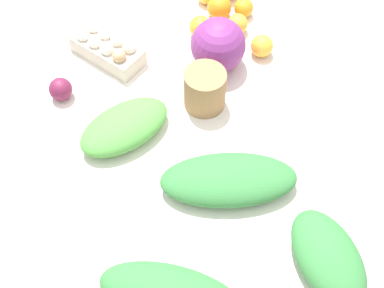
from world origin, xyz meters
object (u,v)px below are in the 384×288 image
Objects in this scene: paper_bag at (205,89)px; orange_2 at (219,8)px; greens_bunch_chard at (229,180)px; orange_4 at (262,46)px; beet_root at (61,89)px; greens_bunch_dandelion at (328,257)px; cabbage_purple at (218,45)px; orange_1 at (200,27)px; orange_0 at (238,24)px; egg_carton at (107,48)px; greens_bunch_scallion at (124,127)px; orange_5 at (244,8)px.

orange_2 is at bearing 152.83° from paper_bag.
orange_4 is (-0.44, 0.29, -0.00)m from greens_bunch_chard.
beet_root is 0.65m from orange_4.
greens_bunch_dandelion is (0.59, 0.11, -0.02)m from paper_bag.
cabbage_purple is 0.15m from orange_1.
greens_bunch_chard reaches higher than beet_root.
greens_bunch_dandelion is at bearing 10.54° from paper_bag.
orange_4 is at bearing 15.74° from orange_0.
orange_1 is (-0.59, 0.13, -0.00)m from greens_bunch_chard.
orange_1 is at bearing 162.90° from paper_bag.
greens_bunch_scallion is at bearing -39.04° from egg_carton.
greens_bunch_scallion is 3.92× the size of beet_root.
beet_root is 0.61m from orange_2.
orange_1 reaches higher than orange_4.
orange_5 is (0.02, 0.08, -0.01)m from orange_2.
orange_5 is (-0.33, 0.26, -0.03)m from paper_bag.
greens_bunch_scallion is 3.73× the size of orange_1.
beet_root is 0.97× the size of orange_4.
egg_carton is 0.97× the size of greens_bunch_dandelion.
egg_carton is 3.14× the size of orange_2.
greens_bunch_chard reaches higher than orange_0.
greens_bunch_dandelion reaches higher than orange_5.
greens_bunch_dandelion reaches higher than greens_bunch_chard.
orange_0 is at bearing 122.05° from greens_bunch_scallion.
orange_5 is at bearing 60.82° from egg_carton.
orange_4 is (0.00, 0.15, -0.05)m from cabbage_purple.
egg_carton reaches higher than orange_4.
cabbage_purple reaches higher than beet_root.
cabbage_purple is 2.41× the size of beet_root.
egg_carton is 3.92× the size of orange_5.
orange_4 is at bearing 169.32° from greens_bunch_dandelion.
greens_bunch_scallion is 3.82× the size of orange_4.
paper_bag reaches higher than orange_2.
paper_bag reaches higher than orange_5.
orange_0 is 0.08m from orange_5.
greens_bunch_chard is 5.43× the size of orange_0.
orange_5 is at bearing 124.85° from greens_bunch_scallion.
greens_bunch_chard is at bearing -7.53° from paper_bag.
egg_carton reaches higher than greens_bunch_chard.
greens_bunch_scallion is at bearing -57.95° from orange_0.
greens_bunch_dandelion is at bearing -12.68° from egg_carton.
greens_bunch_scallion reaches higher than orange_5.
egg_carton is 0.32m from greens_bunch_scallion.
orange_5 is at bearing 154.41° from greens_bunch_chard.
orange_5 is (-0.63, 0.30, -0.01)m from greens_bunch_chard.
greens_bunch_dandelion is (0.29, 0.15, 0.00)m from greens_bunch_chard.
egg_carton is 0.62m from greens_bunch_chard.
cabbage_purple reaches higher than orange_0.
greens_bunch_chard is 0.60m from beet_root.
orange_0 is (-0.85, 0.10, -0.01)m from greens_bunch_dandelion.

